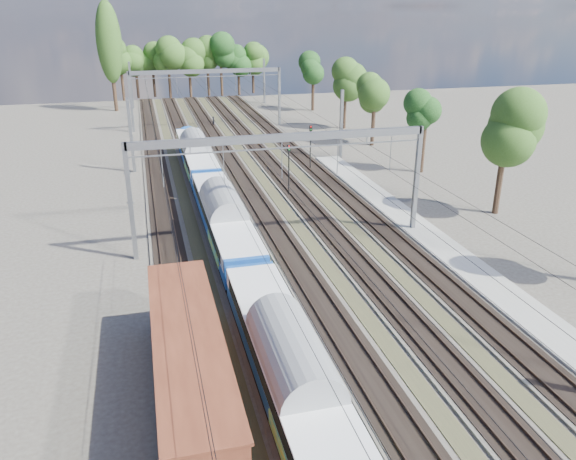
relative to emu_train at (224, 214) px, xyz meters
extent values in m
cube|color=#47423A|center=(-4.50, 14.09, -2.54)|extent=(3.00, 130.00, 0.15)
cube|color=black|center=(-4.50, 14.09, -2.44)|extent=(2.50, 130.00, 0.06)
cube|color=#473326|center=(-5.22, 14.09, -2.34)|extent=(0.08, 130.00, 0.14)
cube|color=#473326|center=(-3.78, 14.09, -2.34)|extent=(0.08, 130.00, 0.14)
cube|color=#47423A|center=(0.00, 14.09, -2.54)|extent=(3.00, 130.00, 0.15)
cube|color=black|center=(0.00, 14.09, -2.44)|extent=(2.50, 130.00, 0.06)
cube|color=#473326|center=(-0.72, 14.09, -2.34)|extent=(0.08, 130.00, 0.14)
cube|color=#473326|center=(0.72, 14.09, -2.34)|extent=(0.08, 130.00, 0.14)
cube|color=#47423A|center=(4.50, 14.09, -2.54)|extent=(3.00, 130.00, 0.15)
cube|color=black|center=(4.50, 14.09, -2.44)|extent=(2.50, 130.00, 0.06)
cube|color=#473326|center=(3.78, 14.09, -2.34)|extent=(0.08, 130.00, 0.14)
cube|color=#473326|center=(5.22, 14.09, -2.34)|extent=(0.08, 130.00, 0.14)
cube|color=#47423A|center=(9.00, 14.09, -2.54)|extent=(3.00, 130.00, 0.15)
cube|color=black|center=(9.00, 14.09, -2.44)|extent=(2.50, 130.00, 0.06)
cube|color=#473326|center=(8.28, 14.09, -2.34)|extent=(0.08, 130.00, 0.14)
cube|color=#473326|center=(9.72, 14.09, -2.34)|extent=(0.08, 130.00, 0.14)
cube|color=#47423A|center=(13.50, 14.09, -2.54)|extent=(3.00, 130.00, 0.15)
cube|color=black|center=(13.50, 14.09, -2.44)|extent=(2.50, 130.00, 0.06)
cube|color=#473326|center=(12.78, 14.09, -2.34)|extent=(0.08, 130.00, 0.14)
cube|color=#473326|center=(14.22, 14.09, -2.34)|extent=(0.08, 130.00, 0.14)
cube|color=#363223|center=(-2.25, 14.09, -2.59)|extent=(1.10, 130.00, 0.05)
cube|color=#363223|center=(2.25, 14.09, -2.59)|extent=(1.10, 130.00, 0.05)
cube|color=#363223|center=(6.75, 14.09, -2.59)|extent=(1.10, 130.00, 0.05)
cube|color=#363223|center=(11.25, 14.09, -2.59)|extent=(1.10, 130.00, 0.05)
cube|color=gray|center=(16.50, -10.91, -2.46)|extent=(3.00, 70.00, 0.30)
cube|color=gray|center=(-7.00, -0.91, 1.89)|extent=(0.35, 0.35, 9.00)
cube|color=gray|center=(16.00, -0.91, 1.89)|extent=(0.35, 0.35, 9.00)
cube|color=gray|center=(4.50, -0.91, 6.09)|extent=(23.00, 0.35, 0.60)
cube|color=gray|center=(-7.00, 47.09, 1.89)|extent=(0.35, 0.35, 9.00)
cube|color=gray|center=(16.00, 47.09, 1.89)|extent=(0.35, 0.35, 9.00)
cube|color=gray|center=(4.50, 47.09, 6.09)|extent=(23.00, 0.35, 0.60)
cube|color=gray|center=(-7.00, 24.09, 1.64)|extent=(0.35, 0.35, 8.50)
cube|color=gray|center=(-7.00, 69.09, 1.64)|extent=(0.35, 0.35, 8.50)
cube|color=gray|center=(18.30, 24.09, 1.64)|extent=(0.35, 0.35, 8.50)
cube|color=gray|center=(18.30, 69.09, 1.64)|extent=(0.35, 0.35, 8.50)
cylinder|color=black|center=(-4.50, 14.09, 2.89)|extent=(0.03, 130.00, 0.03)
cylinder|color=black|center=(-4.50, 14.09, 3.99)|extent=(0.03, 130.00, 0.03)
cylinder|color=black|center=(0.00, 14.09, 2.89)|extent=(0.03, 130.00, 0.03)
cylinder|color=black|center=(0.00, 14.09, 3.99)|extent=(0.03, 130.00, 0.03)
cylinder|color=black|center=(4.50, 14.09, 2.89)|extent=(0.03, 130.00, 0.03)
cylinder|color=black|center=(4.50, 14.09, 3.99)|extent=(0.03, 130.00, 0.03)
cylinder|color=black|center=(9.00, 14.09, 2.89)|extent=(0.03, 130.00, 0.03)
cylinder|color=black|center=(9.00, 14.09, 3.99)|extent=(0.03, 130.00, 0.03)
cylinder|color=black|center=(13.50, 14.09, 2.89)|extent=(0.03, 130.00, 0.03)
cylinder|color=black|center=(13.50, 14.09, 3.99)|extent=(0.03, 130.00, 0.03)
cylinder|color=black|center=(-8.77, 79.23, 0.90)|extent=(0.56, 0.56, 7.03)
sphere|color=black|center=(-8.77, 79.23, 6.53)|extent=(5.23, 5.23, 5.23)
cylinder|color=black|center=(-5.47, 80.41, 0.48)|extent=(0.56, 0.56, 6.19)
sphere|color=black|center=(-5.47, 80.41, 5.43)|extent=(4.95, 4.95, 4.95)
cylinder|color=black|center=(-2.96, 81.39, 0.16)|extent=(0.56, 0.56, 5.55)
sphere|color=black|center=(-2.96, 81.39, 4.61)|extent=(4.10, 4.10, 4.10)
cylinder|color=black|center=(0.84, 79.95, 0.64)|extent=(0.56, 0.56, 6.50)
sphere|color=black|center=(0.84, 79.95, 5.84)|extent=(4.97, 4.97, 4.97)
cylinder|color=black|center=(4.43, 80.68, 1.07)|extent=(0.56, 0.56, 7.37)
sphere|color=black|center=(4.43, 80.68, 6.97)|extent=(4.38, 4.38, 4.38)
cylinder|color=black|center=(8.95, 81.47, 0.34)|extent=(0.56, 0.56, 5.91)
sphere|color=black|center=(8.95, 81.47, 5.07)|extent=(4.00, 4.00, 4.00)
cylinder|color=black|center=(12.50, 80.42, 0.50)|extent=(0.56, 0.56, 6.22)
sphere|color=black|center=(12.50, 80.42, 5.47)|extent=(4.62, 4.62, 4.62)
cylinder|color=black|center=(15.52, 82.79, 0.56)|extent=(0.56, 0.56, 6.35)
sphere|color=black|center=(15.52, 82.79, 5.64)|extent=(4.46, 4.46, 4.46)
cylinder|color=black|center=(19.66, 79.19, 0.90)|extent=(0.56, 0.56, 7.03)
sphere|color=black|center=(19.66, 79.19, 6.53)|extent=(5.29, 5.29, 5.29)
cylinder|color=black|center=(25.35, 1.07, -0.05)|extent=(0.56, 0.56, 5.14)
sphere|color=black|center=(25.35, 1.07, 4.06)|extent=(3.58, 3.58, 3.58)
cylinder|color=black|center=(25.99, 15.48, 0.69)|extent=(0.56, 0.56, 6.61)
sphere|color=black|center=(25.99, 15.48, 5.98)|extent=(3.71, 3.71, 3.71)
cylinder|color=black|center=(24.28, 29.47, 0.78)|extent=(0.56, 0.56, 6.80)
sphere|color=black|center=(24.28, 29.47, 6.22)|extent=(3.63, 3.63, 3.63)
cylinder|color=black|center=(25.22, 44.53, 0.30)|extent=(0.56, 0.56, 5.82)
sphere|color=black|center=(25.22, 44.53, 4.95)|extent=(4.16, 4.16, 4.16)
cylinder|color=black|center=(24.45, 56.93, 0.28)|extent=(0.56, 0.56, 5.79)
sphere|color=black|center=(24.45, 56.93, 4.91)|extent=(4.75, 4.75, 4.75)
cylinder|color=black|center=(-10.00, 67.09, 5.39)|extent=(0.70, 0.70, 16.00)
ellipsoid|color=#30541C|center=(-10.00, 67.09, 9.39)|extent=(4.40, 4.40, 14.08)
cube|color=black|center=(0.00, -13.64, -2.04)|extent=(2.08, 3.12, 0.83)
cube|color=#103E94|center=(0.00, -20.92, -0.48)|extent=(2.91, 20.80, 1.98)
cube|color=silver|center=(0.00, -20.92, 0.04)|extent=(3.00, 19.97, 0.99)
cube|color=black|center=(1.51, -20.92, 0.04)|extent=(0.04, 17.68, 0.73)
cube|color=yellow|center=(0.00, -25.50, -1.00)|extent=(3.02, 5.82, 0.73)
cylinder|color=gray|center=(0.00, -20.92, 0.51)|extent=(2.95, 20.80, 2.95)
cube|color=black|center=(0.00, -6.80, -2.04)|extent=(2.08, 3.12, 0.83)
cube|color=black|center=(0.00, 7.76, -2.04)|extent=(2.08, 3.12, 0.83)
cube|color=#103E94|center=(0.00, 0.48, -0.48)|extent=(2.91, 20.80, 1.98)
cube|color=silver|center=(0.00, 0.48, 0.04)|extent=(3.00, 19.97, 0.99)
cube|color=black|center=(1.51, 0.48, 0.04)|extent=(0.04, 17.68, 0.73)
cube|color=yellow|center=(0.00, -4.10, -1.00)|extent=(3.02, 5.82, 0.73)
cylinder|color=gray|center=(0.00, 0.48, 0.51)|extent=(2.95, 20.80, 2.95)
cube|color=black|center=(0.00, 14.60, -2.04)|extent=(2.08, 3.12, 0.83)
cube|color=black|center=(0.00, 29.16, -2.04)|extent=(2.08, 3.12, 0.83)
cube|color=#103E94|center=(0.00, 21.88, -0.48)|extent=(2.91, 20.80, 1.98)
cube|color=silver|center=(0.00, 21.88, 0.04)|extent=(3.00, 19.97, 0.99)
cube|color=black|center=(1.51, 21.88, 0.04)|extent=(0.04, 17.68, 0.73)
cube|color=yellow|center=(0.00, 17.30, -1.00)|extent=(3.02, 5.82, 0.73)
cylinder|color=gray|center=(0.00, 21.88, 0.51)|extent=(2.95, 20.80, 2.95)
cube|color=black|center=(-4.50, -13.73, -2.07)|extent=(2.19, 2.84, 0.77)
cube|color=black|center=(-4.50, -19.09, -1.57)|extent=(2.95, 15.31, 0.22)
cube|color=#4B2114|center=(-4.50, -19.09, -0.04)|extent=(2.95, 15.31, 2.84)
cube|color=#4B2114|center=(-4.50, -19.09, 1.43)|extent=(3.17, 15.31, 0.13)
imported|color=black|center=(5.44, 48.33, -1.82)|extent=(0.51, 0.65, 1.58)
cylinder|color=black|center=(8.12, 10.86, -0.29)|extent=(0.13, 0.13, 4.66)
cube|color=black|center=(8.12, 10.86, 2.37)|extent=(0.37, 0.30, 0.65)
sphere|color=red|center=(8.12, 10.74, 2.55)|extent=(0.15, 0.15, 0.15)
sphere|color=#0C9919|center=(8.12, 10.74, 2.23)|extent=(0.15, 0.15, 0.15)
cylinder|color=black|center=(13.00, 19.65, -0.30)|extent=(0.13, 0.13, 4.62)
cube|color=black|center=(13.00, 19.65, 2.33)|extent=(0.36, 0.26, 0.65)
sphere|color=red|center=(13.00, 19.53, 2.52)|extent=(0.15, 0.15, 0.15)
sphere|color=#0C9919|center=(13.00, 19.53, 2.20)|extent=(0.15, 0.15, 0.15)
camera|label=1|loc=(-5.57, -41.56, 15.32)|focal=35.00mm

